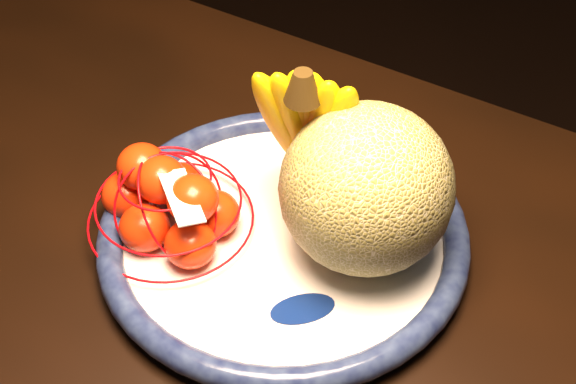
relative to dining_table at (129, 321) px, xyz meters
The scene contains 6 objects.
dining_table is the anchor object (origin of this frame).
fruit_bowl 0.20m from the dining_table, 42.74° to the left, with size 0.39×0.39×0.03m.
cantaloupe 0.31m from the dining_table, 34.56° to the left, with size 0.17×0.17×0.17m, color olive.
banana_bunch 0.30m from the dining_table, 55.45° to the left, with size 0.14×0.14×0.21m.
mandarin_bag 0.15m from the dining_table, 74.17° to the left, with size 0.23×0.23×0.11m.
price_tag 0.19m from the dining_table, 45.13° to the left, with size 0.07×0.03×0.00m, color white.
Camera 1 is at (0.50, -0.30, 1.42)m, focal length 50.00 mm.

